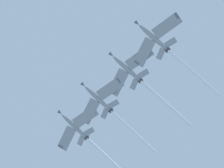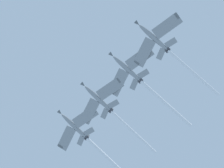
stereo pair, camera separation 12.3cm
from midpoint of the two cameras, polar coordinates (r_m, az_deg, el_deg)
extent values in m
ellipsoid|color=gray|center=(107.02, 6.86, 7.63)|extent=(11.58, 5.63, 5.30)
cone|color=#595E60|center=(107.84, 4.18, 9.99)|extent=(2.21, 1.79, 1.67)
ellipsoid|color=black|center=(107.82, 6.07, 8.38)|extent=(3.10, 1.97, 1.79)
cube|color=gray|center=(106.36, 9.07, 9.47)|extent=(4.46, 9.34, 1.39)
cube|color=#595E60|center=(106.26, 10.69, 11.01)|extent=(1.80, 0.89, 0.72)
cube|color=gray|center=(107.60, 5.32, 5.24)|extent=(7.95, 9.37, 1.39)
cube|color=#595E60|center=(108.44, 4.04, 3.52)|extent=(1.83, 1.56, 0.72)
cube|color=gray|center=(106.43, 9.69, 6.76)|extent=(1.91, 3.67, 0.75)
cube|color=gray|center=(106.97, 8.06, 4.94)|extent=(3.61, 3.91, 0.75)
cube|color=#595E60|center=(108.07, 8.87, 5.96)|extent=(3.06, 1.29, 3.44)
cylinder|color=#38383D|center=(106.49, 9.34, 5.73)|extent=(1.41, 1.17, 1.09)
cylinder|color=#38383D|center=(106.60, 9.02, 5.38)|extent=(1.41, 1.17, 1.09)
cylinder|color=white|center=(106.65, 13.27, 1.85)|extent=(18.35, 7.63, 7.61)
ellipsoid|color=gray|center=(109.62, 2.46, 2.55)|extent=(11.57, 5.65, 5.30)
cone|color=#595E60|center=(110.43, -0.12, 4.86)|extent=(2.21, 1.80, 1.67)
ellipsoid|color=black|center=(110.41, 1.72, 3.31)|extent=(3.10, 1.97, 1.78)
cube|color=gray|center=(108.35, 4.55, 4.33)|extent=(4.49, 9.34, 1.39)
cube|color=#595E60|center=(107.75, 6.09, 5.85)|extent=(1.81, 0.90, 0.72)
cube|color=gray|center=(110.81, 1.02, 0.25)|extent=(7.97, 9.37, 1.39)
cube|color=#595E60|center=(112.11, -0.16, -1.37)|extent=(1.83, 1.56, 0.72)
cube|color=gray|center=(108.78, 5.18, 1.68)|extent=(1.92, 3.68, 0.75)
cube|color=gray|center=(109.84, 3.64, -0.06)|extent=(3.62, 3.90, 0.75)
cube|color=#595E60|center=(110.66, 4.47, 0.98)|extent=(3.06, 1.30, 3.44)
cylinder|color=#38383D|center=(109.05, 4.86, 0.69)|extent=(1.41, 1.18, 1.09)
cylinder|color=#38383D|center=(109.26, 4.56, 0.35)|extent=(1.41, 1.18, 1.09)
cylinder|color=white|center=(109.28, 8.84, -3.19)|extent=(19.04, 8.07, 7.98)
ellipsoid|color=gray|center=(113.42, -2.37, -2.41)|extent=(11.71, 5.44, 4.94)
cone|color=#595E60|center=(113.99, -4.83, -0.12)|extent=(2.18, 1.76, 1.63)
ellipsoid|color=black|center=(114.12, -3.06, -1.63)|extent=(3.11, 1.92, 1.71)
cube|color=gray|center=(111.58, -0.38, -0.80)|extent=(4.32, 9.29, 1.28)
cube|color=#595E60|center=(110.51, 1.10, 0.61)|extent=(1.81, 0.86, 0.66)
cube|color=gray|center=(115.21, -3.75, -4.54)|extent=(7.86, 9.44, 1.28)
cube|color=#595E60|center=(116.94, -4.88, -6.00)|extent=(1.85, 1.55, 0.66)
cube|color=gray|center=(112.49, 0.22, -3.34)|extent=(1.85, 3.64, 0.70)
cube|color=gray|center=(114.05, -1.26, -4.93)|extent=(3.59, 3.93, 0.70)
cube|color=#595E60|center=(114.57, -0.43, -3.90)|extent=(3.02, 1.21, 3.40)
cylinder|color=#38383D|center=(112.99, -0.09, -4.27)|extent=(1.39, 1.15, 1.07)
cylinder|color=#38383D|center=(113.30, -0.38, -4.58)|extent=(1.39, 1.15, 1.07)
cylinder|color=white|center=(113.54, 3.50, -7.87)|extent=(18.19, 7.09, 6.78)
ellipsoid|color=gray|center=(118.49, -6.32, -6.94)|extent=(11.64, 5.52, 5.15)
cone|color=#595E60|center=(119.17, -8.65, -4.71)|extent=(2.20, 1.78, 1.65)
ellipsoid|color=black|center=(119.20, -6.95, -6.16)|extent=(3.11, 1.94, 1.75)
cube|color=gray|center=(116.11, -4.48, -5.47)|extent=(4.38, 9.31, 1.35)
cube|color=#595E60|center=(114.60, -3.10, -4.15)|extent=(1.81, 0.88, 0.69)
cube|color=gray|center=(120.78, -7.58, -8.90)|extent=(7.90, 9.41, 1.35)
cube|color=#595E60|center=(122.87, -8.60, -10.23)|extent=(1.84, 1.55, 0.69)
cube|color=gray|center=(117.25, -3.87, -7.87)|extent=(1.87, 3.66, 0.73)
cube|color=gray|center=(119.26, -5.22, -9.33)|extent=(3.60, 3.92, 0.73)
cube|color=#595E60|center=(119.50, -4.40, -8.34)|extent=(3.04, 1.25, 3.42)
cylinder|color=#38383D|center=(117.93, -4.15, -8.74)|extent=(1.40, 1.16, 1.08)
cylinder|color=#38383D|center=(118.32, -4.42, -9.03)|extent=(1.40, 1.16, 1.08)
cylinder|color=white|center=(118.29, -0.82, -12.08)|extent=(17.44, 7.17, 7.05)
camera|label=1|loc=(0.06, 89.97, -0.08)|focal=55.21mm
camera|label=2|loc=(0.06, -90.03, 0.08)|focal=55.21mm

